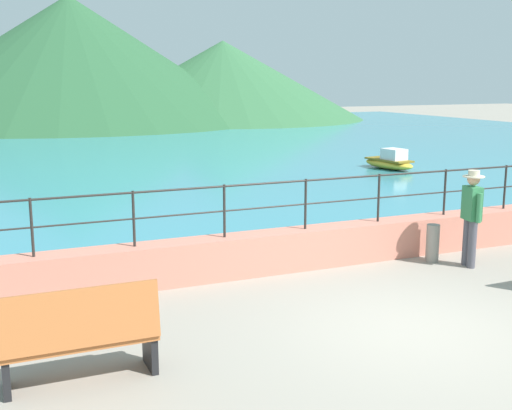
{
  "coord_description": "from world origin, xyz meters",
  "views": [
    {
      "loc": [
        -5.25,
        -6.73,
        3.34
      ],
      "look_at": [
        -0.74,
        3.7,
        1.1
      ],
      "focal_mm": 45.29,
      "sensor_mm": 36.0,
      "label": 1
    }
  ],
  "objects_px": {
    "bench_main": "(81,336)",
    "boat_1": "(390,162)",
    "bollard": "(433,243)",
    "person_walking": "(471,213)"
  },
  "relations": [
    {
      "from": "bench_main",
      "to": "bollard",
      "type": "relative_size",
      "value": 2.44
    },
    {
      "from": "bench_main",
      "to": "boat_1",
      "type": "height_order",
      "value": "bench_main"
    },
    {
      "from": "person_walking",
      "to": "bench_main",
      "type": "bearing_deg",
      "value": -165.07
    },
    {
      "from": "person_walking",
      "to": "bollard",
      "type": "xyz_separation_m",
      "value": [
        -0.4,
        0.52,
        -0.63
      ]
    },
    {
      "from": "bollard",
      "to": "boat_1",
      "type": "distance_m",
      "value": 12.09
    },
    {
      "from": "bollard",
      "to": "person_walking",
      "type": "bearing_deg",
      "value": -52.82
    },
    {
      "from": "person_walking",
      "to": "bollard",
      "type": "distance_m",
      "value": 0.91
    },
    {
      "from": "bench_main",
      "to": "boat_1",
      "type": "xyz_separation_m",
      "value": [
        12.97,
        12.75,
        -0.23
      ]
    },
    {
      "from": "person_walking",
      "to": "bollard",
      "type": "relative_size",
      "value": 2.51
    },
    {
      "from": "boat_1",
      "to": "bollard",
      "type": "bearing_deg",
      "value": -121.23
    }
  ]
}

